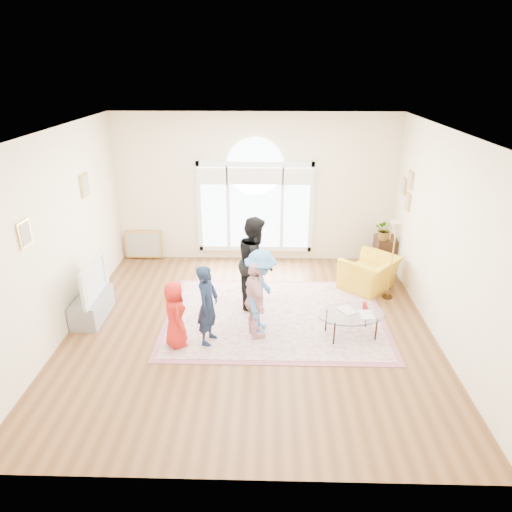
{
  "coord_description": "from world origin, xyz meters",
  "views": [
    {
      "loc": [
        0.27,
        -6.53,
        4.12
      ],
      "look_at": [
        0.09,
        0.3,
        1.2
      ],
      "focal_mm": 32.0,
      "sensor_mm": 36.0,
      "label": 1
    }
  ],
  "objects_px": {
    "tv_console": "(92,307)",
    "television": "(88,279)",
    "coffee_table": "(352,315)",
    "area_rug": "(275,316)",
    "armchair": "(369,273)"
  },
  "relations": [
    {
      "from": "tv_console",
      "to": "television",
      "type": "height_order",
      "value": "television"
    },
    {
      "from": "tv_console",
      "to": "coffee_table",
      "type": "relative_size",
      "value": 0.82
    },
    {
      "from": "coffee_table",
      "to": "area_rug",
      "type": "bearing_deg",
      "value": 143.06
    },
    {
      "from": "area_rug",
      "to": "armchair",
      "type": "height_order",
      "value": "armchair"
    },
    {
      "from": "coffee_table",
      "to": "armchair",
      "type": "distance_m",
      "value": 1.85
    },
    {
      "from": "television",
      "to": "area_rug",
      "type": "bearing_deg",
      "value": 1.76
    },
    {
      "from": "coffee_table",
      "to": "armchair",
      "type": "relative_size",
      "value": 1.22
    },
    {
      "from": "area_rug",
      "to": "tv_console",
      "type": "distance_m",
      "value": 3.18
    },
    {
      "from": "coffee_table",
      "to": "armchair",
      "type": "bearing_deg",
      "value": 58.33
    },
    {
      "from": "television",
      "to": "coffee_table",
      "type": "distance_m",
      "value": 4.41
    },
    {
      "from": "tv_console",
      "to": "television",
      "type": "xyz_separation_m",
      "value": [
        0.01,
        -0.0,
        0.53
      ]
    },
    {
      "from": "area_rug",
      "to": "coffee_table",
      "type": "bearing_deg",
      "value": -25.34
    },
    {
      "from": "tv_console",
      "to": "coffee_table",
      "type": "distance_m",
      "value": 4.41
    },
    {
      "from": "television",
      "to": "coffee_table",
      "type": "height_order",
      "value": "television"
    },
    {
      "from": "area_rug",
      "to": "tv_console",
      "type": "xyz_separation_m",
      "value": [
        -3.17,
        -0.1,
        0.2
      ]
    }
  ]
}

